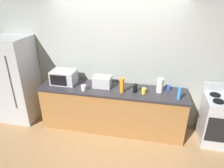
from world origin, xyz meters
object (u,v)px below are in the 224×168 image
refrigerator (17,80)px  mug_white (84,88)px  bottle_spray_cleaner (179,93)px  cordless_phone (135,88)px  microwave (64,77)px  mug_blue (169,88)px  toaster_oven (102,82)px  stove_range (219,120)px  paper_towel_roll (160,85)px  bottle_dish_soap (122,85)px  mug_yellow (144,91)px

refrigerator → mug_white: refrigerator is taller
bottle_spray_cleaner → mug_white: 1.72m
cordless_phone → bottle_spray_cleaner: 0.78m
microwave → mug_blue: microwave is taller
mug_blue → toaster_oven: bearing=-174.6°
refrigerator → bottle_spray_cleaner: bearing=-2.9°
stove_range → paper_towel_roll: (-1.11, 0.05, 0.57)m
bottle_spray_cleaner → cordless_phone: bearing=170.4°
bottle_dish_soap → mug_blue: bearing=18.2°
paper_towel_roll → mug_blue: 0.23m
toaster_oven → mug_yellow: (0.81, -0.13, -0.05)m
mug_yellow → toaster_oven: bearing=170.7°
bottle_dish_soap → mug_white: bottle_dish_soap is taller
stove_range → cordless_phone: (-1.56, -0.04, 0.51)m
refrigerator → microwave: size_ratio=3.75×
stove_range → bottle_spray_cleaner: size_ratio=4.53×
mug_blue → bottle_dish_soap: bearing=-161.8°
toaster_oven → mug_yellow: toaster_oven is taller
cordless_phone → bottle_dish_soap: (-0.23, -0.06, 0.07)m
stove_range → mug_white: (-2.51, -0.17, 0.49)m
toaster_oven → microwave: bearing=-179.1°
refrigerator → stove_range: (4.05, 0.00, -0.44)m
microwave → bottle_spray_cleaner: (2.21, -0.22, -0.02)m
mug_blue → mug_white: bearing=-167.5°
stove_range → bottle_dish_soap: size_ratio=3.81×
microwave → mug_yellow: 1.61m
stove_range → mug_white: stove_range is taller
stove_range → paper_towel_roll: bearing=177.4°
microwave → bottle_dish_soap: (1.21, -0.15, 0.01)m
refrigerator → cordless_phone: bearing=-0.8°
cordless_phone → mug_white: size_ratio=1.50×
paper_towel_roll → mug_white: 1.42m
toaster_oven → paper_towel_roll: 1.09m
bottle_dish_soap → mug_yellow: size_ratio=2.72×
mug_yellow → mug_white: 1.12m
cordless_phone → mug_blue: bearing=30.1°
toaster_oven → bottle_spray_cleaner: (1.42, -0.23, 0.01)m
refrigerator → bottle_dish_soap: refrigerator is taller
bottle_dish_soap → mug_white: 0.73m
toaster_oven → mug_yellow: 0.82m
bottle_spray_cleaner → mug_blue: size_ratio=2.76×
toaster_oven → mug_blue: 1.27m
stove_range → mug_white: size_ratio=10.76×
mug_white → stove_range: bearing=3.9°
cordless_phone → mug_white: 0.96m
stove_range → toaster_oven: 2.27m
paper_towel_roll → refrigerator: bearing=-179.0°
refrigerator → mug_white: (1.54, -0.17, 0.05)m
bottle_spray_cleaner → mug_yellow: (-0.61, 0.09, -0.07)m
refrigerator → mug_yellow: bearing=-1.6°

